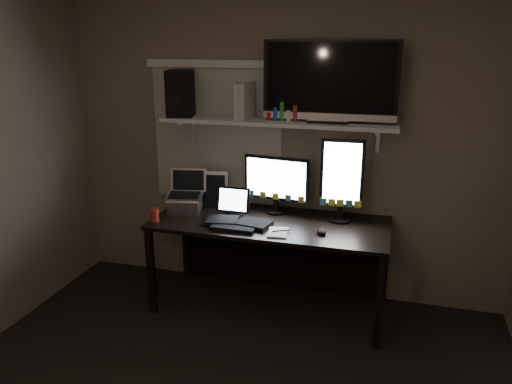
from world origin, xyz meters
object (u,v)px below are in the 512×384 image
(monitor_landscape, at_px, (276,185))
(laptop, at_px, (184,192))
(monitor_portrait, at_px, (342,180))
(speaker, at_px, (180,93))
(game_console, at_px, (245,101))
(tv, at_px, (330,82))
(keyboard, at_px, (238,222))
(mouse, at_px, (322,231))
(desk, at_px, (274,237))
(tablet, at_px, (234,201))
(cup, at_px, (155,215))

(monitor_landscape, xyz_separation_m, laptop, (-0.72, -0.18, -0.07))
(monitor_portrait, relative_size, speaker, 1.82)
(game_console, bearing_deg, speaker, -170.02)
(monitor_landscape, relative_size, tv, 0.55)
(monitor_landscape, distance_m, game_console, 0.70)
(monitor_portrait, relative_size, keyboard, 1.28)
(keyboard, relative_size, mouse, 5.06)
(tv, bearing_deg, keyboard, -153.21)
(desk, relative_size, tablet, 6.73)
(desk, xyz_separation_m, game_console, (-0.25, 0.07, 1.06))
(tablet, xyz_separation_m, cup, (-0.54, -0.29, -0.07))
(desk, bearing_deg, mouse, -32.63)
(monitor_landscape, bearing_deg, cup, -145.02)
(cup, xyz_separation_m, tv, (1.24, 0.43, 0.99))
(keyboard, relative_size, game_console, 1.85)
(monitor_landscape, height_order, keyboard, monitor_landscape)
(tablet, relative_size, cup, 2.67)
(monitor_portrait, bearing_deg, monitor_landscape, 172.64)
(monitor_landscape, relative_size, monitor_portrait, 0.83)
(speaker, bearing_deg, monitor_landscape, -11.37)
(speaker, bearing_deg, desk, -17.82)
(monitor_portrait, height_order, tablet, monitor_portrait)
(laptop, relative_size, game_console, 1.19)
(monitor_landscape, bearing_deg, tablet, -145.76)
(tv, bearing_deg, monitor_landscape, 176.71)
(tablet, xyz_separation_m, game_console, (0.06, 0.14, 0.77))
(monitor_landscape, distance_m, speaker, 1.04)
(monitor_landscape, height_order, cup, monitor_landscape)
(tv, xyz_separation_m, speaker, (-1.17, -0.02, -0.11))
(mouse, bearing_deg, tablet, 147.48)
(desk, xyz_separation_m, monitor_portrait, (0.51, 0.04, 0.50))
(desk, bearing_deg, keyboard, -131.85)
(monitor_landscape, bearing_deg, laptop, -158.69)
(monitor_landscape, bearing_deg, keyboard, -115.81)
(monitor_landscape, height_order, tv, tv)
(desk, xyz_separation_m, laptop, (-0.72, -0.09, 0.34))
(mouse, relative_size, tablet, 0.37)
(keyboard, height_order, tv, tv)
(keyboard, distance_m, cup, 0.64)
(mouse, xyz_separation_m, laptop, (-1.14, 0.18, 0.14))
(monitor_landscape, relative_size, keyboard, 1.06)
(desk, bearing_deg, speaker, 176.29)
(desk, relative_size, monitor_landscape, 3.37)
(mouse, height_order, tv, tv)
(laptop, relative_size, tv, 0.33)
(desk, xyz_separation_m, cup, (-0.85, -0.36, 0.23))
(desk, height_order, laptop, laptop)
(tv, bearing_deg, monitor_portrait, -13.29)
(game_console, xyz_separation_m, speaker, (-0.52, -0.02, 0.04))
(tablet, height_order, tv, tv)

